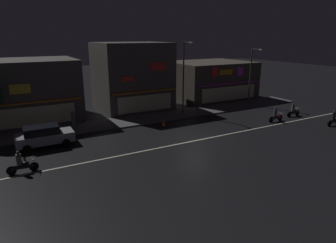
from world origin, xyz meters
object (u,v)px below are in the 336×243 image
Objects in this scene: motorcycle_following at (293,111)px; motorcycle_trailing_far at (21,164)px; pedestrian_on_sidewalk at (74,121)px; traffic_cone at (164,123)px; motorcycle_lead at (276,116)px; parked_car_near_kerb at (44,136)px; motorcycle_opposite_lane at (334,119)px; streetlamp_mid at (184,72)px; streetlamp_east at (252,72)px.

motorcycle_following is 26.75m from motorcycle_trailing_far.
traffic_cone is (8.08, -2.03, -0.79)m from pedestrian_on_sidewalk.
motorcycle_following is at bearing 4.81° from motorcycle_trailing_far.
traffic_cone is at bearing -99.96° from pedestrian_on_sidewalk.
pedestrian_on_sidewalk reaches higher than motorcycle_lead.
parked_car_near_kerb reaches higher than traffic_cone.
motorcycle_following is 4.24m from motorcycle_opposite_lane.
traffic_cone is (-10.66, 4.29, -0.36)m from motorcycle_lead.
motorcycle_trailing_far is 13.65m from traffic_cone.
motorcycle_lead is (21.53, -3.94, -0.24)m from parked_car_near_kerb.
streetlamp_mid reaches higher than streetlamp_east.
traffic_cone is (-13.51, -2.38, -3.95)m from streetlamp_east.
motorcycle_following is (10.06, -6.28, -4.05)m from streetlamp_mid.
streetlamp_mid is 10.41m from motorcycle_lead.
streetlamp_mid is 4.10× the size of motorcycle_opposite_lane.
motorcycle_following and motorcycle_trailing_far have the same top height.
streetlamp_east reaches higher than motorcycle_opposite_lane.
motorcycle_lead is at bearing -46.78° from motorcycle_opposite_lane.
parked_car_near_kerb is 2.26× the size of motorcycle_opposite_lane.
motorcycle_following is 1.00× the size of motorcycle_opposite_lane.
streetlamp_mid reaches higher than traffic_cone.
streetlamp_mid is at bearing -83.64° from pedestrian_on_sidewalk.
motorcycle_trailing_far is at bearing -164.80° from streetlamp_east.
streetlamp_east is at bearing -87.67° from motorcycle_opposite_lane.
traffic_cone is (12.78, 4.77, -0.36)m from motorcycle_trailing_far.
motorcycle_following is (3.29, 0.51, 0.00)m from motorcycle_lead.
streetlamp_mid is at bearing 32.68° from traffic_cone.
motorcycle_following is at bearing -100.66° from pedestrian_on_sidewalk.
streetlamp_east is at bearing 102.39° from motorcycle_following.
parked_car_near_kerb is 4.81m from motorcycle_trailing_far.
traffic_cone is (10.87, 0.35, -0.59)m from parked_car_near_kerb.
streetlamp_east is 21.82m from pedestrian_on_sidewalk.
pedestrian_on_sidewalk is 1.04× the size of motorcycle_opposite_lane.
streetlamp_east is 11.02m from motorcycle_opposite_lane.
motorcycle_lead is 1.00× the size of motorcycle_opposite_lane.
motorcycle_following is at bearing -15.20° from traffic_cone.
streetlamp_east is 1.60× the size of parked_car_near_kerb.
streetlamp_east is 7.15m from motorcycle_following.
motorcycle_lead is at bearing 3.87° from motorcycle_trailing_far.
motorcycle_trailing_far is (-1.91, -4.41, -0.24)m from parked_car_near_kerb.
pedestrian_on_sidewalk is 8.37m from traffic_cone.
parked_car_near_kerb is at bearing 69.34° from motorcycle_trailing_far.
motorcycle_following is (24.82, -3.44, -0.24)m from parked_car_near_kerb.
streetlamp_east is at bearing -0.71° from streetlamp_mid.
streetlamp_mid is 3.92× the size of pedestrian_on_sidewalk.
motorcycle_following is 14.46m from traffic_cone.
streetlamp_mid reaches higher than parked_car_near_kerb.
streetlamp_mid is 1.81× the size of parked_car_near_kerb.
motorcycle_following is at bearing -31.99° from streetlamp_mid.
parked_car_near_kerb is at bearing 174.39° from motorcycle_lead.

